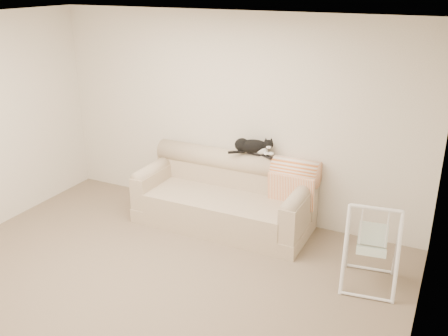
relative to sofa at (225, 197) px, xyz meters
name	(u,v)px	position (x,y,z in m)	size (l,w,h in m)	color
ground_plane	(150,286)	(-0.08, -1.62, -0.35)	(5.00, 5.00, 0.00)	#736653
room_shell	(141,145)	(-0.08, -1.62, 1.18)	(5.04, 4.04, 2.60)	beige
sofa	(225,197)	(0.00, 0.00, 0.00)	(2.20, 0.93, 0.90)	tan
remote_a	(254,153)	(0.28, 0.24, 0.56)	(0.19, 0.08, 0.03)	black
remote_b	(267,156)	(0.46, 0.22, 0.56)	(0.17, 0.12, 0.02)	black
tuxedo_cat	(253,146)	(0.26, 0.24, 0.65)	(0.55, 0.35, 0.22)	black
throw_blanket	(295,175)	(0.83, 0.23, 0.37)	(0.57, 0.38, 0.58)	orange
baby_swing	(372,246)	(1.92, -0.59, 0.09)	(0.61, 0.64, 0.89)	white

